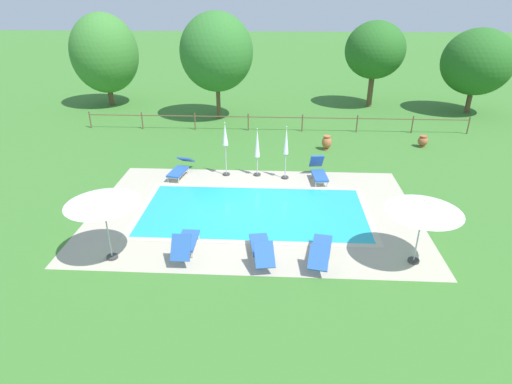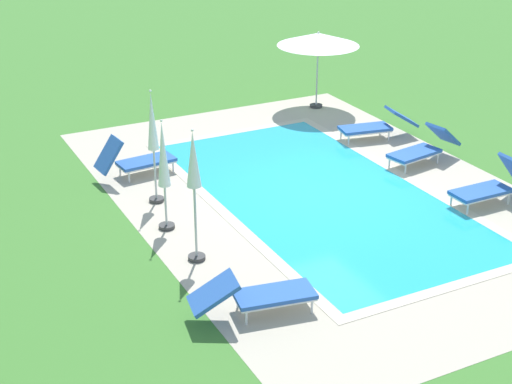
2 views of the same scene
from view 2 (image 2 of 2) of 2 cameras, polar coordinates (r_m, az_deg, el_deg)
The scene contains 13 objects.
ground_plane at distance 16.93m, azimuth 4.62°, elevation -0.12°, with size 160.00×160.00×0.00m, color #3D752D.
pool_deck_paving at distance 16.93m, azimuth 4.62°, elevation -0.11°, with size 12.47×8.20×0.01m, color #B2A893.
swimming_pool_water at distance 16.93m, azimuth 4.62°, elevation -0.11°, with size 8.51×4.24×0.01m, color #23A8C1.
pool_coping_rim at distance 16.92m, azimuth 4.62°, elevation -0.09°, with size 8.99×4.72×0.01m.
sun_lounger_north_near_steps at distance 12.53m, azimuth 0.08°, elevation -7.56°, with size 0.95×2.12×0.76m.
sun_lounger_north_mid at distance 18.80m, azimuth 12.17°, elevation 3.18°, with size 0.93×2.05×0.87m.
sun_lounger_north_far at distance 17.03m, azimuth 16.90°, elevation 0.46°, with size 0.60×1.86×0.98m.
sun_lounger_north_end at distance 20.18m, azimuth 8.81°, elevation 4.87°, with size 0.96×2.11×0.78m.
sun_lounger_south_far at distance 17.83m, azimuth -8.85°, elevation 2.34°, with size 0.77×1.87×1.02m.
patio_umbrella_open_by_bench at distance 22.08m, azimuth 4.60°, elevation 11.10°, with size 2.31×2.31×2.20m.
patio_umbrella_closed_row_west at distance 14.89m, azimuth -6.82°, elevation 2.20°, with size 0.32×0.32×2.27m.
patio_umbrella_closed_row_mid_west at distance 16.05m, azimuth -7.61°, elevation 4.44°, with size 0.32×0.32×2.46m.
patio_umbrella_closed_row_centre at distance 13.54m, azimuth -4.60°, elevation 1.49°, with size 0.32×0.32×2.53m.
Camera 2 is at (-13.07, 8.20, 6.96)m, focal length 54.41 mm.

